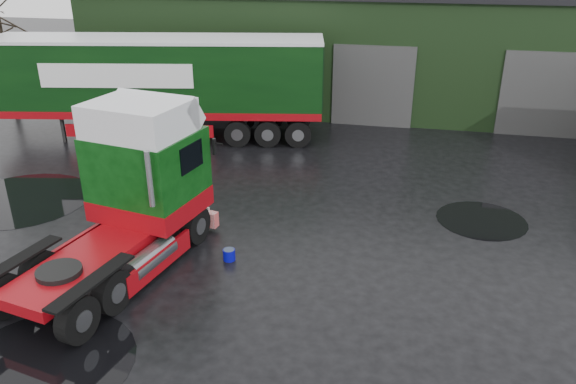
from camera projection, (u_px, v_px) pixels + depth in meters
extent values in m
plane|color=black|center=(263.00, 259.00, 16.52)|extent=(100.00, 100.00, 0.00)
cube|color=black|center=(382.00, 46.00, 32.77)|extent=(32.00, 12.00, 6.00)
cylinder|color=#070799|center=(229.00, 255.00, 16.42)|extent=(0.47, 0.47, 0.34)
cylinder|color=black|center=(44.00, 364.00, 12.39)|extent=(3.99, 3.99, 0.01)
cylinder|color=black|center=(481.00, 220.00, 18.83)|extent=(2.97, 2.97, 0.01)
cylinder|color=black|center=(22.00, 199.00, 20.35)|extent=(4.94, 4.94, 0.01)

